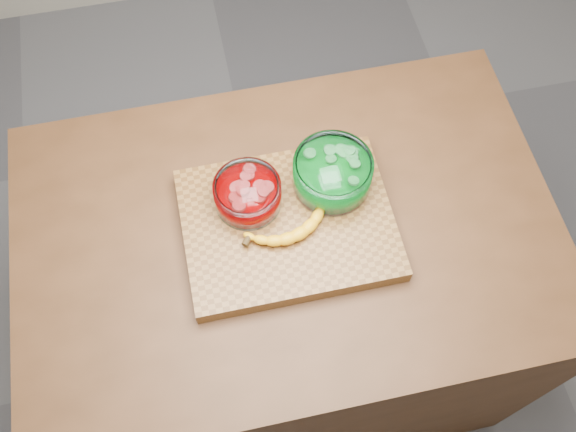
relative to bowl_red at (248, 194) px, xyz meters
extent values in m
plane|color=#5C5B60|center=(0.07, -0.06, -0.97)|extent=(3.50, 3.50, 0.00)
cube|color=#482A15|center=(0.07, -0.06, -0.52)|extent=(1.20, 0.80, 0.90)
cube|color=brown|center=(0.07, -0.06, -0.05)|extent=(0.45, 0.35, 0.04)
cylinder|color=white|center=(0.00, 0.00, 0.00)|extent=(0.14, 0.14, 0.07)
cylinder|color=#C20001|center=(0.00, 0.00, -0.01)|extent=(0.12, 0.12, 0.04)
cylinder|color=#F54E4D|center=(0.00, 0.00, 0.02)|extent=(0.12, 0.12, 0.02)
cylinder|color=white|center=(0.19, 0.01, 0.01)|extent=(0.17, 0.17, 0.08)
cylinder|color=#099A24|center=(0.19, 0.01, -0.01)|extent=(0.15, 0.15, 0.05)
cylinder|color=#70EF7B|center=(0.19, 0.01, 0.03)|extent=(0.14, 0.14, 0.02)
camera|label=1|loc=(-0.06, -0.68, 1.19)|focal=40.00mm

